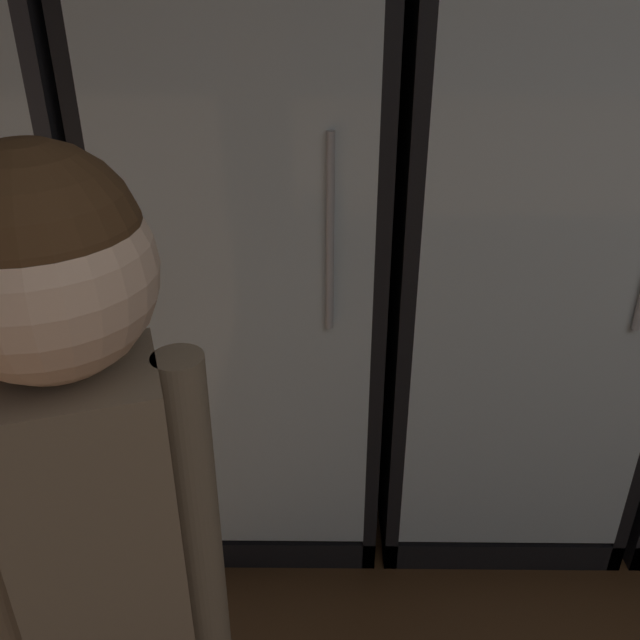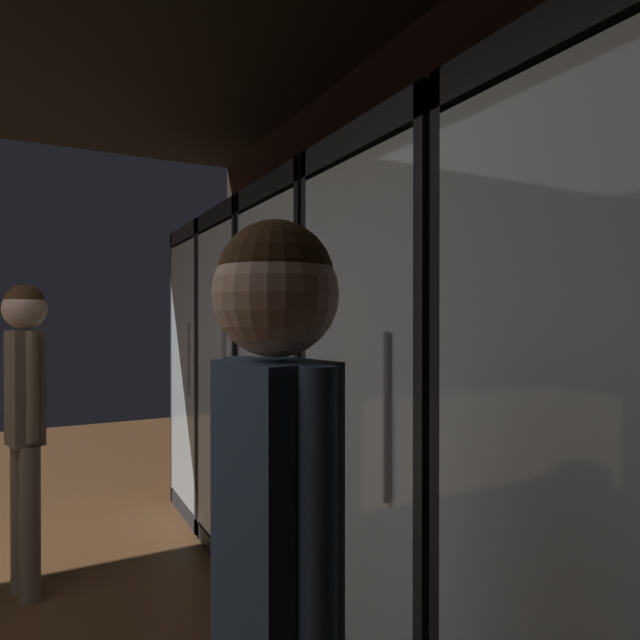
% 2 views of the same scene
% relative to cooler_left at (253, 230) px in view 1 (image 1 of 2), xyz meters
% --- Properties ---
extents(cooler_left, '(0.75, 0.64, 2.08)m').
position_rel_cooler_left_xyz_m(cooler_left, '(0.00, 0.00, 0.00)').
color(cooler_left, black).
rests_on(cooler_left, ground).
extents(cooler_center, '(0.75, 0.64, 2.08)m').
position_rel_cooler_left_xyz_m(cooler_center, '(0.78, 0.00, 0.00)').
color(cooler_center, black).
rests_on(cooler_center, ground).
extents(shopper_far, '(0.27, 0.21, 1.60)m').
position_rel_cooler_left_xyz_m(shopper_far, '(-0.04, -1.33, -0.01)').
color(shopper_far, '#72604C').
rests_on(shopper_far, ground).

